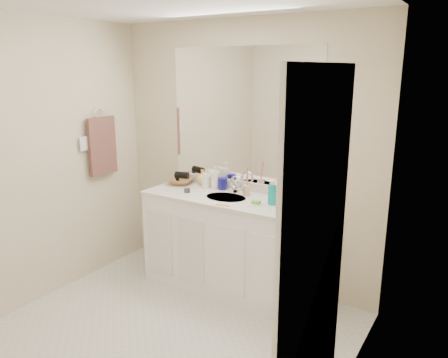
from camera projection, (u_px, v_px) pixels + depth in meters
floor at (154, 345)px, 3.21m from camera, size 2.60×2.60×0.00m
wall_back at (243, 156)px, 3.98m from camera, size 2.60×0.02×2.40m
wall_left at (27, 165)px, 3.57m from camera, size 0.02×2.60×2.40m
wall_right at (338, 224)px, 2.24m from camera, size 0.02×2.60×2.40m
vanity_cabinet at (227, 245)px, 3.94m from camera, size 1.50×0.55×0.85m
countertop at (227, 198)px, 3.83m from camera, size 1.52×0.57×0.03m
backsplash at (242, 186)px, 4.03m from camera, size 1.52×0.03×0.08m
sink_basin at (226, 198)px, 3.82m from camera, size 0.37×0.37×0.02m
faucet at (236, 186)px, 3.95m from camera, size 0.02×0.02×0.11m
mirror at (243, 116)px, 3.88m from camera, size 1.48×0.01×1.20m
blue_mug at (223, 184)px, 4.04m from camera, size 0.10×0.10×0.11m
tan_cup at (246, 190)px, 3.86m from camera, size 0.08×0.08×0.09m
toothbrush at (248, 179)px, 3.83m from camera, size 0.02×0.04×0.21m
mouthwash_bottle at (272, 195)px, 3.59m from camera, size 0.08×0.08×0.16m
clear_pump_bottle at (283, 193)px, 3.69m from camera, size 0.06×0.06×0.15m
soap_dish at (256, 204)px, 3.59m from camera, size 0.13×0.12×0.01m
green_soap at (256, 202)px, 3.59m from camera, size 0.07×0.05×0.02m
orange_comb at (223, 205)px, 3.58m from camera, size 0.13×0.04×0.01m
dark_jar at (187, 190)px, 3.95m from camera, size 0.07×0.07×0.04m
extra_white_bottle at (206, 181)px, 4.08m from camera, size 0.05×0.05×0.14m
soap_bottle_white at (215, 177)px, 4.07m from camera, size 0.10×0.10×0.21m
soap_bottle_cream at (206, 179)px, 4.12m from camera, size 0.09×0.09×0.16m
soap_bottle_yellow at (203, 177)px, 4.21m from camera, size 0.13×0.13×0.15m
wicker_basket at (180, 181)px, 4.24m from camera, size 0.32×0.32×0.06m
hair_dryer at (182, 175)px, 4.21m from camera, size 0.14×0.10×0.07m
towel_ring at (99, 114)px, 4.11m from camera, size 0.01×0.11×0.11m
hand_towel at (102, 146)px, 4.17m from camera, size 0.04×0.32×0.55m
switch_plate at (84, 144)px, 4.01m from camera, size 0.01×0.08×0.13m
door at (313, 282)px, 2.05m from camera, size 0.02×0.82×2.00m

